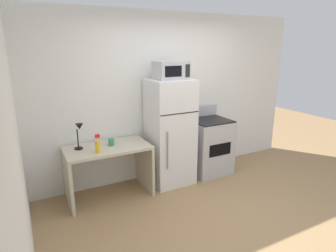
% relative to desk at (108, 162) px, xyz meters
% --- Properties ---
extents(ground_plane, '(12.00, 12.00, 0.00)m').
position_rel_desk_xyz_m(ground_plane, '(1.10, -1.31, -0.52)').
color(ground_plane, '#9E7A51').
extents(wall_back_white, '(5.00, 0.10, 2.60)m').
position_rel_desk_xyz_m(wall_back_white, '(1.10, 0.39, 0.78)').
color(wall_back_white, white).
rests_on(wall_back_white, ground).
extents(wall_left_brick, '(0.10, 4.00, 2.60)m').
position_rel_desk_xyz_m(wall_left_brick, '(-1.10, -1.31, 0.78)').
color(wall_left_brick, silver).
rests_on(wall_left_brick, ground).
extents(desk, '(1.15, 0.64, 0.75)m').
position_rel_desk_xyz_m(desk, '(0.00, 0.00, 0.00)').
color(desk, beige).
rests_on(desk, ground).
extents(desk_lamp, '(0.14, 0.12, 0.35)m').
position_rel_desk_xyz_m(desk_lamp, '(-0.34, 0.07, 0.47)').
color(desk_lamp, black).
rests_on(desk_lamp, desk).
extents(coffee_mug, '(0.08, 0.08, 0.09)m').
position_rel_desk_xyz_m(coffee_mug, '(0.07, 0.02, 0.27)').
color(coffee_mug, '#338C66').
rests_on(coffee_mug, desk).
extents(spray_bottle, '(0.06, 0.06, 0.25)m').
position_rel_desk_xyz_m(spray_bottle, '(-0.17, -0.17, 0.33)').
color(spray_bottle, yellow).
rests_on(spray_bottle, desk).
extents(refrigerator, '(0.64, 0.62, 1.62)m').
position_rel_desk_xyz_m(refrigerator, '(1.00, 0.02, 0.29)').
color(refrigerator, white).
rests_on(refrigerator, ground).
extents(microwave, '(0.46, 0.35, 0.26)m').
position_rel_desk_xyz_m(microwave, '(1.00, -0.00, 1.23)').
color(microwave, '#B7B7BC').
rests_on(microwave, refrigerator).
extents(oven_range, '(0.65, 0.61, 1.10)m').
position_rel_desk_xyz_m(oven_range, '(1.74, 0.02, -0.06)').
color(oven_range, '#B7B7BC').
rests_on(oven_range, ground).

